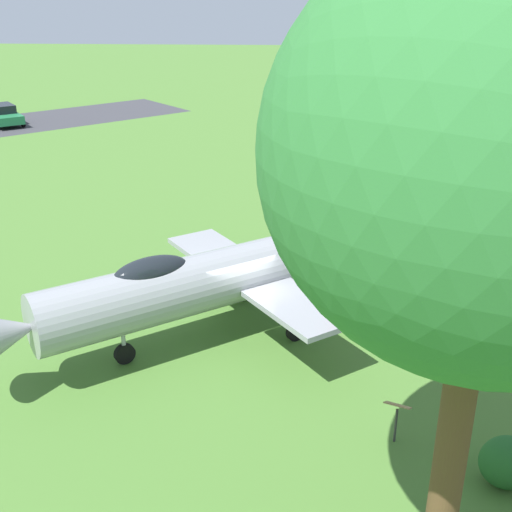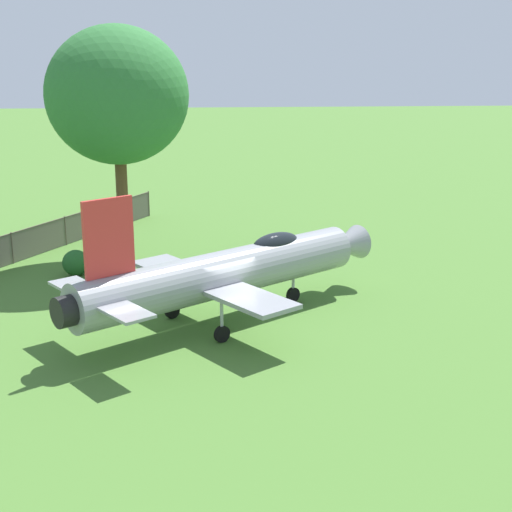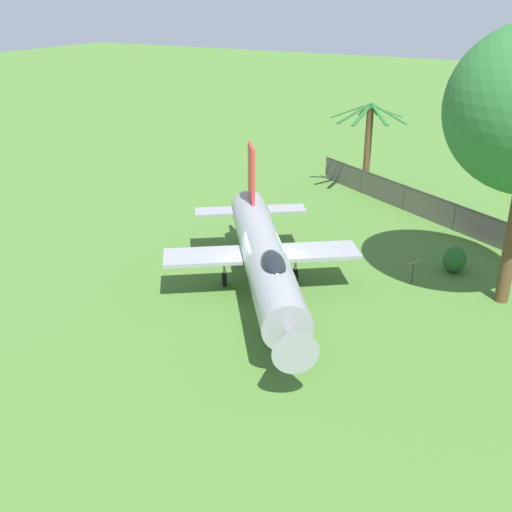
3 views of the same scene
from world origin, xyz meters
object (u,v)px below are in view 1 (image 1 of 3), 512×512
object	(u,v)px
display_jet	(223,276)
info_plaque	(397,411)
parked_car_green	(4,115)
shade_tree	(495,155)
shrub_near_fence	(508,462)

from	to	relation	value
display_jet	info_plaque	distance (m)	6.77
display_jet	parked_car_green	size ratio (longest dim) A/B	2.74
shade_tree	shrub_near_fence	distance (m)	7.86
display_jet	parked_car_green	world-z (taller)	display_jet
shade_tree	parked_car_green	distance (m)	46.81
shade_tree	parked_car_green	world-z (taller)	shade_tree
info_plaque	shade_tree	bearing A→B (deg)	3.17
display_jet	shrub_near_fence	distance (m)	9.24
display_jet	info_plaque	bearing A→B (deg)	97.19
display_jet	info_plaque	xyz separation A→B (m)	(4.89, 4.55, -1.08)
display_jet	shrub_near_fence	xyz separation A→B (m)	(6.20, 6.73, -1.34)
shrub_near_fence	parked_car_green	distance (m)	45.40
shrub_near_fence	shade_tree	bearing A→B (deg)	-39.41
display_jet	parked_car_green	distance (m)	36.49
shade_tree	parked_car_green	bearing A→B (deg)	-147.69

